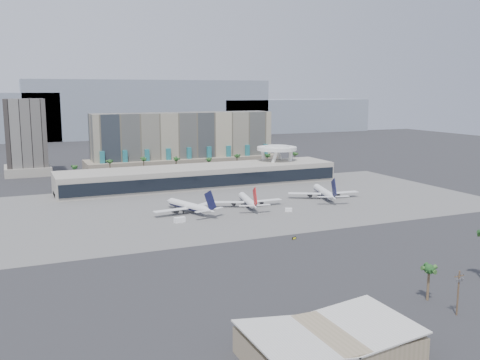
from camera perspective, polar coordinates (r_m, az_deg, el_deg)
name	(u,v)px	position (r m, az deg, el deg)	size (l,w,h in m)	color
ground	(287,228)	(228.15, 5.03, -5.13)	(900.00, 900.00, 0.00)	#232326
apron_pad	(236,203)	(276.38, -0.42, -2.48)	(260.00, 130.00, 0.06)	#5B5B59
mountain_ridge	(125,113)	(677.62, -12.17, 6.99)	(680.00, 60.00, 70.00)	gray
hotel	(184,148)	(388.08, -5.99, 3.46)	(140.00, 30.00, 42.00)	tan
office_tower	(26,142)	(395.39, -21.86, 3.83)	(30.00, 30.00, 52.00)	black
terminal	(201,175)	(325.52, -4.20, 0.49)	(170.00, 32.50, 14.50)	#AEA799
saucer_structure	(277,151)	(351.18, 3.95, 3.12)	(26.00, 26.00, 21.89)	white
palm_row	(193,161)	(360.12, -5.01, 1.99)	(157.80, 2.80, 13.10)	brown
hangar_left	(329,344)	(122.81, 9.44, -16.92)	(36.65, 22.60, 7.55)	#8A7B5C
utility_pole	(459,289)	(151.22, 22.29, -10.71)	(3.20, 0.85, 12.00)	#4C3826
airliner_left	(189,206)	(255.29, -5.45, -2.78)	(35.50, 36.70, 13.18)	white
airliner_centre	(248,200)	(267.34, 0.83, -2.20)	(35.33, 36.72, 12.81)	white
airliner_right	(324,192)	(291.20, 8.98, -1.28)	(37.88, 39.26, 13.90)	white
service_vehicle_a	(180,220)	(237.86, -6.45, -4.25)	(4.84, 2.36, 2.36)	white
service_vehicle_b	(288,210)	(258.35, 5.20, -3.19)	(3.34, 1.91, 1.72)	white
taxiway_sign	(294,238)	(211.43, 5.80, -6.19)	(2.10, 0.91, 0.96)	black
near_palm_a	(429,274)	(158.55, 19.50, -9.42)	(6.00, 6.00, 10.43)	brown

